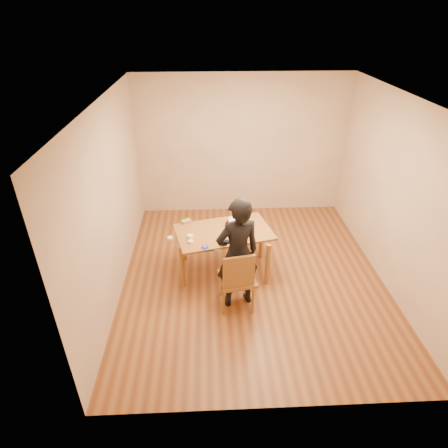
{
  "coord_description": "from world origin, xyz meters",
  "views": [
    {
      "loc": [
        -0.67,
        -4.66,
        3.7
      ],
      "look_at": [
        -0.44,
        0.1,
        0.9
      ],
      "focal_mm": 30.0,
      "sensor_mm": 36.0,
      "label": 1
    }
  ],
  "objects_px": {
    "dining_chair": "(237,279)",
    "person": "(238,254)",
    "dining_table": "(224,232)",
    "cake_plate": "(235,224)",
    "cake": "(235,222)"
  },
  "relations": [
    {
      "from": "dining_chair",
      "to": "person",
      "type": "height_order",
      "value": "person"
    },
    {
      "from": "dining_chair",
      "to": "cake",
      "type": "relative_size",
      "value": 2.13
    },
    {
      "from": "cake_plate",
      "to": "person",
      "type": "bearing_deg",
      "value": -92.17
    },
    {
      "from": "cake_plate",
      "to": "cake",
      "type": "height_order",
      "value": "cake"
    },
    {
      "from": "dining_table",
      "to": "cake",
      "type": "distance_m",
      "value": 0.26
    },
    {
      "from": "dining_table",
      "to": "dining_chair",
      "type": "height_order",
      "value": "dining_table"
    },
    {
      "from": "dining_table",
      "to": "person",
      "type": "distance_m",
      "value": 0.75
    },
    {
      "from": "dining_chair",
      "to": "cake",
      "type": "xyz_separation_m",
      "value": [
        0.03,
        0.95,
        0.36
      ]
    },
    {
      "from": "dining_chair",
      "to": "person",
      "type": "xyz_separation_m",
      "value": [
        0.0,
        0.05,
        0.38
      ]
    },
    {
      "from": "cake",
      "to": "person",
      "type": "xyz_separation_m",
      "value": [
        -0.03,
        -0.9,
        0.02
      ]
    },
    {
      "from": "cake",
      "to": "dining_chair",
      "type": "bearing_deg",
      "value": -92.07
    },
    {
      "from": "dining_table",
      "to": "cake",
      "type": "relative_size",
      "value": 6.45
    },
    {
      "from": "dining_table",
      "to": "cake",
      "type": "bearing_deg",
      "value": 29.5
    },
    {
      "from": "cake_plate",
      "to": "cake",
      "type": "relative_size",
      "value": 1.41
    },
    {
      "from": "dining_table",
      "to": "cake_plate",
      "type": "xyz_separation_m",
      "value": [
        0.18,
        0.17,
        0.03
      ]
    }
  ]
}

